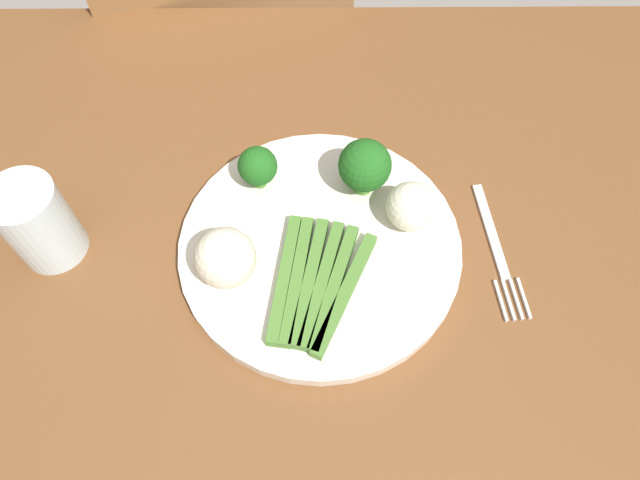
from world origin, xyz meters
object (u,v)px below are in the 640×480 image
at_px(cauliflower_near_fork, 411,206).
at_px(water_glass, 38,223).
at_px(plate, 320,246).
at_px(broccoli_outer_edge, 365,166).
at_px(cauliflower_right, 225,258).
at_px(chair, 236,78).
at_px(asparagus_bundle, 315,284).
at_px(fork, 497,251).
at_px(broccoli_back_right, 258,167).
at_px(dining_table, 281,317).

relative_size(cauliflower_near_fork, water_glass, 0.54).
distance_m(plate, water_glass, 0.28).
xyz_separation_m(plate, broccoli_outer_edge, (-0.05, -0.07, 0.05)).
relative_size(broccoli_outer_edge, cauliflower_right, 1.13).
height_order(chair, plate, chair).
bearing_deg(broccoli_outer_edge, asparagus_bundle, 66.44).
bearing_deg(chair, fork, 108.64).
distance_m(broccoli_back_right, water_glass, 0.23).
height_order(dining_table, asparagus_bundle, asparagus_bundle).
bearing_deg(fork, broccoli_outer_edge, -123.79).
bearing_deg(plate, fork, 178.80).
height_order(asparagus_bundle, broccoli_outer_edge, broccoli_outer_edge).
xyz_separation_m(broccoli_outer_edge, cauliflower_right, (0.14, 0.10, -0.01)).
bearing_deg(plate, broccoli_outer_edge, -124.38).
relative_size(broccoli_outer_edge, fork, 0.42).
bearing_deg(water_glass, cauliflower_right, 168.09).
relative_size(broccoli_back_right, cauliflower_right, 0.85).
bearing_deg(plate, cauliflower_right, 20.74).
height_order(broccoli_outer_edge, cauliflower_near_fork, broccoli_outer_edge).
bearing_deg(dining_table, broccoli_back_right, -79.76).
bearing_deg(cauliflower_right, broccoli_outer_edge, -143.28).
height_order(broccoli_back_right, water_glass, water_glass).
distance_m(asparagus_bundle, fork, 0.20).
bearing_deg(cauliflower_near_fork, fork, 161.76).
bearing_deg(dining_table, plate, -153.33).
bearing_deg(plate, asparagus_bundle, 84.36).
bearing_deg(asparagus_bundle, water_glass, 91.90).
xyz_separation_m(plate, cauliflower_right, (0.09, 0.03, 0.04)).
height_order(asparagus_bundle, cauliflower_right, cauliflower_right).
bearing_deg(cauliflower_near_fork, chair, -63.55).
bearing_deg(broccoli_back_right, plate, 130.72).
distance_m(dining_table, water_glass, 0.29).
xyz_separation_m(dining_table, water_glass, (0.23, -0.03, 0.17)).
distance_m(broccoli_outer_edge, cauliflower_near_fork, 0.06).
xyz_separation_m(chair, broccoli_outer_edge, (-0.20, 0.46, 0.32)).
relative_size(cauliflower_near_fork, fork, 0.32).
bearing_deg(cauliflower_near_fork, plate, 15.99).
distance_m(asparagus_bundle, broccoli_outer_edge, 0.14).
relative_size(plate, broccoli_back_right, 5.64).
bearing_deg(dining_table, broccoli_outer_edge, -135.61).
distance_m(chair, plate, 0.62).
bearing_deg(dining_table, fork, -175.12).
xyz_separation_m(asparagus_bundle, water_glass, (0.28, -0.06, 0.03)).
distance_m(dining_table, cauliflower_near_fork, 0.22).
bearing_deg(cauliflower_right, plate, -159.26).
distance_m(chair, water_glass, 0.63).
xyz_separation_m(broccoli_back_right, cauliflower_right, (0.03, 0.11, 0.00)).
bearing_deg(plate, cauliflower_near_fork, -164.01).
distance_m(asparagus_bundle, broccoli_back_right, 0.14).
xyz_separation_m(chair, broccoli_back_right, (-0.09, 0.46, 0.31)).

